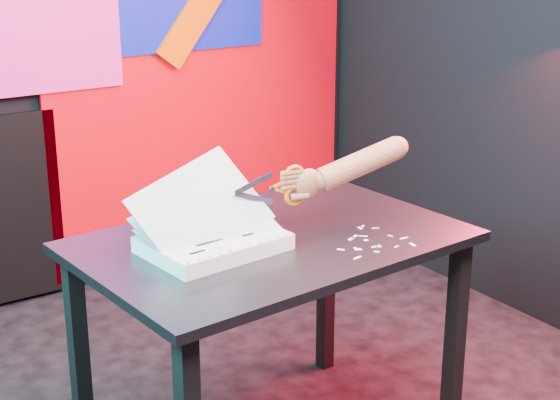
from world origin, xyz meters
TOP-DOWN VIEW (x-y plane):
  - room at (0.00, 0.00)m, footprint 3.01×3.01m
  - backdrop at (0.06, 1.46)m, footprint 2.88×0.05m
  - work_table at (0.00, -0.12)m, footprint 1.18×0.83m
  - printout_stack at (-0.20, -0.11)m, footprint 0.44×0.32m
  - scissors at (0.07, -0.11)m, footprint 0.23×0.05m
  - hand_forearm at (0.28, -0.15)m, footprint 0.42×0.12m
  - paper_clippings at (0.22, -0.32)m, footprint 0.24×0.23m

SIDE VIEW (x-z plane):
  - work_table at x=0.00m, z-range 0.28..1.03m
  - paper_clippings at x=0.22m, z-range 0.75..0.75m
  - printout_stack at x=-0.20m, z-range 0.63..0.92m
  - scissors at x=0.07m, z-range 0.83..0.96m
  - hand_forearm at x=0.28m, z-range 0.85..1.02m
  - backdrop at x=0.06m, z-range -0.08..2.00m
  - room at x=0.00m, z-range 0.00..2.71m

